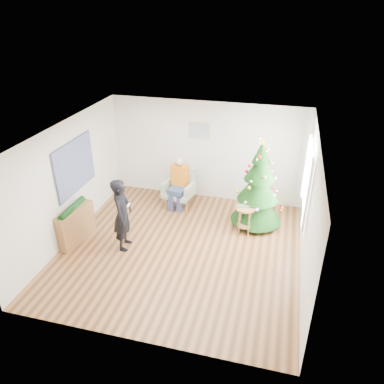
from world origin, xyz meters
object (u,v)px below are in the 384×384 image
(console, at_px, (75,225))
(christmas_tree, at_px, (258,187))
(stool, at_px, (245,220))
(standing_man, at_px, (123,215))
(armchair, at_px, (180,192))

(console, bearing_deg, christmas_tree, 35.02)
(stool, xyz_separation_m, standing_man, (-2.43, -1.18, 0.46))
(console, bearing_deg, standing_man, 13.74)
(christmas_tree, distance_m, stool, 0.81)
(armchair, xyz_separation_m, console, (-1.78, -2.12, 0.03))
(console, bearing_deg, stool, 29.90)
(standing_man, relative_size, console, 1.61)
(stool, height_order, standing_man, standing_man)
(stool, xyz_separation_m, armchair, (-1.79, 0.88, 0.03))
(standing_man, bearing_deg, armchair, -25.70)
(christmas_tree, relative_size, standing_man, 1.34)
(christmas_tree, bearing_deg, stool, -114.64)
(stool, relative_size, armchair, 0.67)
(christmas_tree, distance_m, console, 4.18)
(standing_man, distance_m, console, 1.21)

